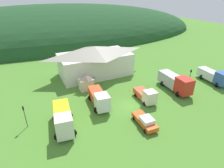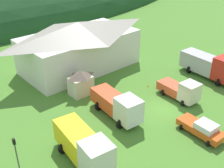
{
  "view_description": "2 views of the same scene",
  "coord_description": "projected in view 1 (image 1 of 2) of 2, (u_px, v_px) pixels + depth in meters",
  "views": [
    {
      "loc": [
        -15.06,
        -23.8,
        18.42
      ],
      "look_at": [
        -0.83,
        5.83,
        1.86
      ],
      "focal_mm": 29.65,
      "sensor_mm": 36.0,
      "label": 1
    },
    {
      "loc": [
        -23.01,
        -17.26,
        18.57
      ],
      "look_at": [
        -2.8,
        5.83,
        1.96
      ],
      "focal_mm": 45.97,
      "sensor_mm": 36.0,
      "label": 2
    }
  ],
  "objects": [
    {
      "name": "traffic_light_west",
      "position": [
        25.0,
        114.0,
        27.03
      ],
      "size": [
        0.2,
        0.32,
        3.66
      ],
      "color": "#4C4C51",
      "rests_on": "ground"
    },
    {
      "name": "box_truck_blue",
      "position": [
        214.0,
        76.0,
        40.86
      ],
      "size": [
        3.46,
        7.45,
        3.19
      ],
      "rotation": [
        0.0,
        0.0,
        -1.67
      ],
      "color": "#3356AD",
      "rests_on": "ground"
    },
    {
      "name": "play_shed_cream",
      "position": [
        86.0,
        82.0,
        37.89
      ],
      "size": [
        3.0,
        2.18,
        3.24
      ],
      "color": "beige",
      "rests_on": "ground"
    },
    {
      "name": "depot_building",
      "position": [
        95.0,
        60.0,
        44.11
      ],
      "size": [
        17.93,
        9.53,
        7.06
      ],
      "color": "white",
      "rests_on": "ground"
    },
    {
      "name": "heavy_rig_white",
      "position": [
        99.0,
        98.0,
        32.41
      ],
      "size": [
        3.45,
        7.3,
        3.19
      ],
      "rotation": [
        0.0,
        0.0,
        -1.67
      ],
      "color": "white",
      "rests_on": "ground"
    },
    {
      "name": "forested_hill_backdrop",
      "position": [
        59.0,
        37.0,
        83.67
      ],
      "size": [
        142.29,
        60.0,
        27.39
      ],
      "primitive_type": "ellipsoid",
      "color": "#1E4723",
      "rests_on": "ground"
    },
    {
      "name": "ground_plane",
      "position": [
        130.0,
        105.0,
        33.26
      ],
      "size": [
        200.0,
        200.0,
        0.0
      ],
      "primitive_type": "plane",
      "color": "#4C842D"
    },
    {
      "name": "crane_truck_red",
      "position": [
        176.0,
        82.0,
        37.55
      ],
      "size": [
        3.59,
        8.41,
        3.65
      ],
      "rotation": [
        0.0,
        0.0,
        -1.64
      ],
      "color": "red",
      "rests_on": "ground"
    },
    {
      "name": "light_truck_cream",
      "position": [
        146.0,
        95.0,
        33.96
      ],
      "size": [
        2.8,
        5.53,
        2.69
      ],
      "rotation": [
        0.0,
        0.0,
        -1.64
      ],
      "color": "beige",
      "rests_on": "ground"
    },
    {
      "name": "traffic_light_east",
      "position": [
        190.0,
        77.0,
        38.12
      ],
      "size": [
        0.2,
        0.32,
        4.18
      ],
      "color": "#4C4C51",
      "rests_on": "ground"
    },
    {
      "name": "traffic_cone_near_pickup",
      "position": [
        129.0,
        91.0,
        38.14
      ],
      "size": [
        0.36,
        0.36,
        0.53
      ],
      "primitive_type": "cone",
      "color": "orange",
      "rests_on": "ground"
    },
    {
      "name": "service_pickup_orange",
      "position": [
        145.0,
        121.0,
        28.0
      ],
      "size": [
        2.44,
        4.96,
        1.66
      ],
      "rotation": [
        0.0,
        0.0,
        -1.62
      ],
      "color": "#DE531A",
      "rests_on": "ground"
    },
    {
      "name": "flatbed_truck_yellow",
      "position": [
        63.0,
        118.0,
        26.88
      ],
      "size": [
        3.67,
        7.51,
        3.59
      ],
      "rotation": [
        0.0,
        0.0,
        -1.7
      ],
      "color": "silver",
      "rests_on": "ground"
    }
  ]
}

